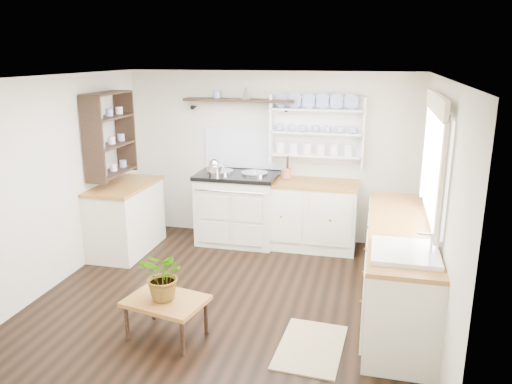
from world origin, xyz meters
TOP-DOWN VIEW (x-y plane):
  - floor at (0.00, 0.00)m, footprint 4.00×3.80m
  - wall_back at (0.00, 1.90)m, footprint 4.00×0.02m
  - wall_right at (2.00, 0.00)m, footprint 0.02×3.80m
  - wall_left at (-2.00, 0.00)m, footprint 0.02×3.80m
  - ceiling at (0.00, 0.00)m, footprint 4.00×3.80m
  - window at (1.95, 0.15)m, footprint 0.08×1.55m
  - aga_cooker at (-0.37, 1.57)m, footprint 1.08×0.75m
  - back_cabinets at (0.60, 1.60)m, footprint 1.27×0.63m
  - right_cabinets at (1.70, 0.10)m, footprint 0.62×2.43m
  - belfast_sink at (1.70, -0.65)m, footprint 0.55×0.60m
  - left_cabinets at (-1.70, 0.90)m, footprint 0.62×1.13m
  - plate_rack at (0.65, 1.86)m, footprint 1.20×0.22m
  - high_shelf at (-0.40, 1.78)m, footprint 1.50×0.29m
  - left_shelving at (-1.84, 0.90)m, footprint 0.28×0.80m
  - kettle at (-0.65, 1.45)m, footprint 0.20×0.20m
  - utensil_crock at (0.28, 1.68)m, footprint 0.11×0.11m
  - center_table at (-0.35, -0.93)m, footprint 0.78×0.63m
  - potted_plant at (-0.35, -0.93)m, footprint 0.50×0.46m
  - floor_rug at (0.96, -0.81)m, footprint 0.60×0.88m

SIDE VIEW (x-z plane):
  - floor at x=0.00m, z-range -0.01..0.01m
  - floor_rug at x=0.96m, z-range 0.00..0.02m
  - center_table at x=-0.35m, z-range 0.14..0.52m
  - right_cabinets at x=1.70m, z-range 0.01..0.91m
  - left_cabinets at x=-1.70m, z-range 0.01..0.91m
  - back_cabinets at x=0.60m, z-range 0.01..0.91m
  - aga_cooker at x=-0.37m, z-range -0.01..0.99m
  - potted_plant at x=-0.35m, z-range 0.38..0.84m
  - belfast_sink at x=1.70m, z-range 0.58..1.03m
  - utensil_crock at x=0.28m, z-range 0.91..1.04m
  - kettle at x=-0.65m, z-range 0.93..1.17m
  - wall_back at x=0.00m, z-range 0.00..2.30m
  - wall_right at x=2.00m, z-range 0.00..2.30m
  - wall_left at x=-2.00m, z-range 0.00..2.30m
  - left_shelving at x=-1.84m, z-range 1.02..2.08m
  - plate_rack at x=0.65m, z-range 1.11..2.01m
  - window at x=1.95m, z-range 0.95..2.17m
  - high_shelf at x=-0.40m, z-range 1.83..1.99m
  - ceiling at x=0.00m, z-range 2.29..2.30m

